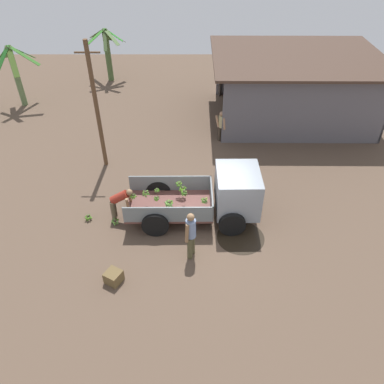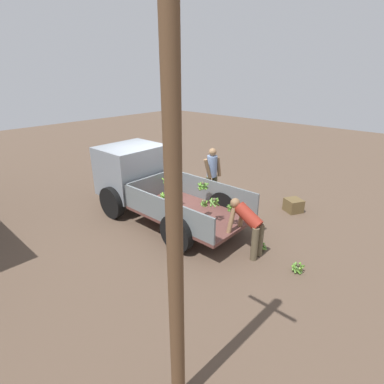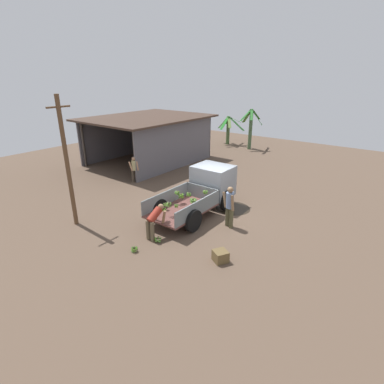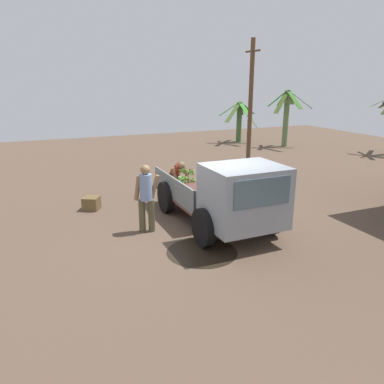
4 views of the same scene
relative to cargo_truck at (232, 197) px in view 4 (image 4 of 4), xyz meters
name	(u,v)px [view 4 (image 4 of 4)]	position (x,y,z in m)	size (l,w,h in m)	color
ground	(210,232)	(-0.38, -0.41, -0.99)	(36.00, 36.00, 0.00)	brown
mud_patch_0	(202,252)	(0.61, -1.09, -0.99)	(1.61, 1.61, 0.01)	black
cargo_truck	(232,197)	(0.00, 0.00, 0.00)	(4.57, 2.08, 1.87)	brown
utility_pole	(250,110)	(-4.71, 3.32, 1.66)	(0.92, 0.17, 5.17)	brown
banana_palm_1	(286,117)	(-10.22, 9.17, 0.72)	(2.33, 2.47, 3.19)	#627B4C
banana_palm_2	(239,121)	(-12.59, 7.47, 0.35)	(2.44, 2.65, 2.46)	#3F6634
person_foreground_visitor	(146,195)	(-1.07, -1.86, -0.03)	(0.41, 0.67, 1.73)	brown
person_worker_loading	(177,174)	(-3.53, -0.09, -0.23)	(0.82, 0.65, 1.26)	brown
banana_bunch_on_ground_0	(163,185)	(-4.70, -0.20, -0.88)	(0.26, 0.27, 0.21)	#413B2A
banana_bunch_on_ground_1	(167,193)	(-3.71, -0.40, -0.88)	(0.28, 0.29, 0.20)	brown
wooden_crate_0	(91,203)	(-3.34, -2.91, -0.80)	(0.45, 0.45, 0.38)	brown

